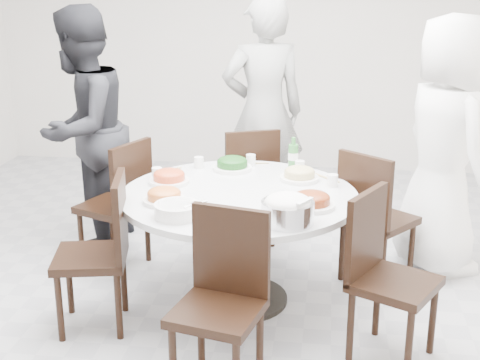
# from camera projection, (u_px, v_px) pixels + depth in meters

# --- Properties ---
(floor) EXTENTS (6.00, 6.00, 0.01)m
(floor) POSITION_uv_depth(u_px,v_px,m) (234.00, 287.00, 4.61)
(floor) COLOR #B0B0B5
(floor) RESTS_ON ground
(wall_back) EXTENTS (6.00, 0.01, 2.80)m
(wall_back) POSITION_uv_depth(u_px,v_px,m) (275.00, 38.00, 7.02)
(wall_back) COLOR silver
(wall_back) RESTS_ON ground
(wall_front) EXTENTS (6.00, 0.01, 2.80)m
(wall_front) POSITION_uv_depth(u_px,v_px,m) (22.00, 330.00, 1.36)
(wall_front) COLOR silver
(wall_front) RESTS_ON ground
(dining_table) EXTENTS (1.50, 1.50, 0.75)m
(dining_table) POSITION_uv_depth(u_px,v_px,m) (239.00, 248.00, 4.32)
(dining_table) COLOR silver
(dining_table) RESTS_ON floor
(chair_ne) EXTENTS (0.59, 0.59, 0.95)m
(chair_ne) POSITION_uv_depth(u_px,v_px,m) (379.00, 217.00, 4.57)
(chair_ne) COLOR black
(chair_ne) RESTS_ON floor
(chair_n) EXTENTS (0.55, 0.55, 0.95)m
(chair_n) POSITION_uv_depth(u_px,v_px,m) (246.00, 184.00, 5.26)
(chair_n) COLOR black
(chair_n) RESTS_ON floor
(chair_nw) EXTENTS (0.55, 0.55, 0.95)m
(chair_nw) POSITION_uv_depth(u_px,v_px,m) (113.00, 204.00, 4.83)
(chair_nw) COLOR black
(chair_nw) RESTS_ON floor
(chair_sw) EXTENTS (0.50, 0.50, 0.95)m
(chair_sw) POSITION_uv_depth(u_px,v_px,m) (90.00, 254.00, 3.98)
(chair_sw) COLOR black
(chair_sw) RESTS_ON floor
(chair_s) EXTENTS (0.51, 0.51, 0.95)m
(chair_s) POSITION_uv_depth(u_px,v_px,m) (217.00, 308.00, 3.35)
(chair_s) COLOR black
(chair_s) RESTS_ON floor
(chair_se) EXTENTS (0.57, 0.57, 0.95)m
(chair_se) POSITION_uv_depth(u_px,v_px,m) (395.00, 280.00, 3.65)
(chair_se) COLOR black
(chair_se) RESTS_ON floor
(diner_right) EXTENTS (0.88, 1.05, 1.82)m
(diner_right) POSITION_uv_depth(u_px,v_px,m) (445.00, 147.00, 4.66)
(diner_right) COLOR white
(diner_right) RESTS_ON floor
(diner_middle) EXTENTS (0.81, 0.66, 1.91)m
(diner_middle) POSITION_uv_depth(u_px,v_px,m) (263.00, 113.00, 5.54)
(diner_middle) COLOR black
(diner_middle) RESTS_ON floor
(diner_left) EXTENTS (0.86, 1.02, 1.85)m
(diner_left) POSITION_uv_depth(u_px,v_px,m) (82.00, 130.00, 5.07)
(diner_left) COLOR black
(diner_left) RESTS_ON floor
(dish_greens) EXTENTS (0.27, 0.27, 0.07)m
(dish_greens) POSITION_uv_depth(u_px,v_px,m) (232.00, 165.00, 4.67)
(dish_greens) COLOR white
(dish_greens) RESTS_ON dining_table
(dish_pale) EXTENTS (0.26, 0.26, 0.07)m
(dish_pale) POSITION_uv_depth(u_px,v_px,m) (299.00, 175.00, 4.44)
(dish_pale) COLOR white
(dish_pale) RESTS_ON dining_table
(dish_orange) EXTENTS (0.27, 0.27, 0.07)m
(dish_orange) POSITION_uv_depth(u_px,v_px,m) (169.00, 178.00, 4.38)
(dish_orange) COLOR white
(dish_orange) RESTS_ON dining_table
(dish_redbrown) EXTENTS (0.28, 0.28, 0.07)m
(dish_redbrown) POSITION_uv_depth(u_px,v_px,m) (312.00, 202.00, 3.94)
(dish_redbrown) COLOR white
(dish_redbrown) RESTS_ON dining_table
(dish_tofu) EXTENTS (0.26, 0.26, 0.07)m
(dish_tofu) POSITION_uv_depth(u_px,v_px,m) (164.00, 197.00, 4.02)
(dish_tofu) COLOR white
(dish_tofu) RESTS_ON dining_table
(rice_bowl) EXTENTS (0.30, 0.30, 0.13)m
(rice_bowl) POSITION_uv_depth(u_px,v_px,m) (288.00, 212.00, 3.69)
(rice_bowl) COLOR silver
(rice_bowl) RESTS_ON dining_table
(soup_bowl) EXTENTS (0.26, 0.26, 0.08)m
(soup_bowl) POSITION_uv_depth(u_px,v_px,m) (177.00, 210.00, 3.78)
(soup_bowl) COLOR white
(soup_bowl) RESTS_ON dining_table
(beverage_bottle) EXTENTS (0.07, 0.07, 0.24)m
(beverage_bottle) POSITION_uv_depth(u_px,v_px,m) (293.00, 154.00, 4.64)
(beverage_bottle) COLOR #2F7733
(beverage_bottle) RESTS_ON dining_table
(tea_cups) EXTENTS (0.07, 0.07, 0.08)m
(tea_cups) POSITION_uv_depth(u_px,v_px,m) (250.00, 159.00, 4.82)
(tea_cups) COLOR white
(tea_cups) RESTS_ON dining_table
(chopsticks) EXTENTS (0.24, 0.04, 0.01)m
(chopsticks) POSITION_uv_depth(u_px,v_px,m) (256.00, 165.00, 4.78)
(chopsticks) COLOR tan
(chopsticks) RESTS_ON dining_table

